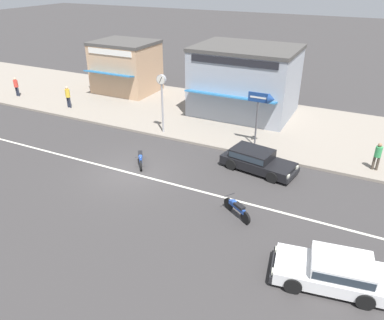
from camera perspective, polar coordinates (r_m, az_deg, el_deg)
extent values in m
plane|color=#383535|center=(20.23, -9.51, -1.93)|extent=(160.00, 160.00, 0.00)
cube|color=silver|center=(20.22, -9.51, -1.93)|extent=(50.40, 0.14, 0.01)
cube|color=gray|center=(27.89, 2.02, 6.99)|extent=(68.00, 10.00, 0.15)
cube|color=black|center=(20.36, 10.04, -0.48)|extent=(4.07, 2.24, 0.48)
cube|color=black|center=(20.30, 9.18, 0.99)|extent=(2.33, 1.80, 0.46)
cube|color=#28333D|center=(20.30, 9.18, 0.99)|extent=(2.25, 1.82, 0.29)
cube|color=black|center=(19.77, 15.12, -2.28)|extent=(0.38, 1.60, 0.28)
cube|color=white|center=(20.16, 15.72, -1.09)|extent=(0.12, 0.25, 0.14)
cube|color=white|center=(19.20, 14.47, -2.42)|extent=(0.12, 0.25, 0.14)
cylinder|color=black|center=(20.65, 13.93, -0.81)|extent=(0.63, 0.32, 0.60)
cylinder|color=black|center=(19.37, 12.13, -2.58)|extent=(0.63, 0.32, 0.60)
cylinder|color=black|center=(21.49, 8.11, 0.92)|extent=(0.63, 0.32, 0.60)
cylinder|color=black|center=(20.27, 6.02, -0.66)|extent=(0.63, 0.32, 0.60)
cube|color=white|center=(14.20, 20.08, -15.92)|extent=(3.85, 2.24, 0.48)
cube|color=white|center=(13.95, 21.92, -14.65)|extent=(2.21, 1.81, 0.46)
cube|color=#28333D|center=(13.95, 21.92, -14.65)|extent=(2.14, 1.83, 0.29)
cube|color=black|center=(14.18, 12.27, -15.27)|extent=(0.38, 1.65, 0.28)
cube|color=white|center=(13.60, 12.21, -16.28)|extent=(0.12, 0.25, 0.14)
cube|color=white|center=(14.49, 12.73, -13.15)|extent=(0.12, 0.25, 0.14)
cylinder|color=black|center=(13.60, 15.13, -17.93)|extent=(0.63, 0.31, 0.60)
cylinder|color=black|center=(14.79, 15.53, -13.64)|extent=(0.63, 0.31, 0.60)
cylinder|color=black|center=(13.87, 24.92, -18.89)|extent=(0.63, 0.31, 0.60)
cylinder|color=black|center=(15.04, 24.35, -14.60)|extent=(0.63, 0.31, 0.60)
cylinder|color=black|center=(20.26, -7.77, -0.85)|extent=(0.40, 0.52, 0.56)
cylinder|color=black|center=(21.35, -7.87, 0.70)|extent=(0.40, 0.52, 0.56)
cube|color=#23479E|center=(20.71, -7.86, 0.44)|extent=(0.71, 0.94, 0.18)
cube|color=black|center=(20.79, -7.89, 0.97)|extent=(0.51, 0.59, 0.12)
ellipsoid|color=#23479E|center=(20.47, -7.86, 0.47)|extent=(0.43, 0.47, 0.22)
cylinder|color=#232326|center=(20.06, -7.87, 0.46)|extent=(0.48, 0.34, 0.03)
cylinder|color=black|center=(17.01, 5.58, -6.67)|extent=(0.53, 0.39, 0.56)
cylinder|color=black|center=(16.23, 8.15, -8.71)|extent=(0.53, 0.39, 0.56)
cube|color=#23479E|center=(16.50, 6.87, -7.10)|extent=(0.95, 0.68, 0.18)
cube|color=black|center=(16.33, 7.22, -6.95)|extent=(0.59, 0.50, 0.12)
ellipsoid|color=#23479E|center=(16.58, 6.44, -6.41)|extent=(0.47, 0.42, 0.22)
cylinder|color=#232326|center=(16.72, 5.72, -5.30)|extent=(0.33, 0.49, 0.03)
cylinder|color=#9E9EA3|center=(24.07, -4.51, 7.77)|extent=(0.12, 0.12, 3.18)
cylinder|color=#9E9EA3|center=(23.51, -4.69, 12.13)|extent=(0.62, 0.18, 0.62)
cylinder|color=white|center=(23.43, -4.81, 12.08)|extent=(0.54, 0.02, 0.54)
cylinder|color=white|center=(23.59, -4.57, 12.19)|extent=(0.54, 0.02, 0.54)
cube|color=black|center=(23.42, -4.82, 12.07)|extent=(0.13, 0.01, 0.27)
cube|color=black|center=(23.42, -4.82, 12.07)|extent=(0.23, 0.01, 0.40)
cylinder|color=#4C4C51|center=(22.45, 9.76, 5.40)|extent=(0.10, 0.10, 2.75)
cube|color=navy|center=(21.86, 10.07, 9.38)|extent=(1.18, 0.06, 0.55)
cone|color=navy|center=(21.67, 12.03, 9.04)|extent=(0.36, 0.61, 0.61)
cube|color=white|center=(21.83, 10.04, 9.36)|extent=(0.95, 0.01, 0.10)
cylinder|color=#232838|center=(34.96, -25.17, 9.45)|extent=(0.14, 0.14, 0.77)
cylinder|color=#232838|center=(34.81, -24.95, 9.42)|extent=(0.14, 0.14, 0.77)
cylinder|color=#D63D33|center=(34.71, -25.28, 10.49)|extent=(0.34, 0.34, 0.58)
sphere|color=#D6AD89|center=(34.61, -25.41, 11.11)|extent=(0.21, 0.21, 0.21)
cylinder|color=#232838|center=(30.51, -18.39, 8.38)|extent=(0.14, 0.14, 0.82)
cylinder|color=#232838|center=(30.37, -18.11, 8.34)|extent=(0.14, 0.14, 0.82)
cylinder|color=gold|center=(30.23, -18.45, 9.64)|extent=(0.34, 0.34, 0.62)
sphere|color=#D6AD89|center=(30.12, -18.56, 10.40)|extent=(0.22, 0.22, 0.22)
cylinder|color=#4C4238|center=(22.04, 25.92, -0.37)|extent=(0.14, 0.14, 0.76)
cylinder|color=#4C4238|center=(22.05, 26.43, -0.48)|extent=(0.14, 0.14, 0.76)
cylinder|color=#389956|center=(21.78, 26.53, 1.13)|extent=(0.34, 0.34, 0.57)
sphere|color=#997051|center=(21.63, 26.74, 2.06)|extent=(0.21, 0.21, 0.21)
cube|color=#999EA8|center=(27.71, 8.06, 11.70)|extent=(6.95, 5.28, 4.54)
cube|color=#474442|center=(27.17, 8.40, 16.55)|extent=(7.09, 5.39, 0.24)
cube|color=#286BA3|center=(25.06, 5.76, 9.63)|extent=(6.26, 0.90, 0.28)
cube|color=black|center=(24.79, 6.29, 14.66)|extent=(5.91, 0.08, 0.44)
cube|color=tan|center=(33.18, -9.99, 13.63)|extent=(4.90, 4.04, 3.96)
cube|color=#474442|center=(32.76, -10.29, 17.20)|extent=(5.00, 4.12, 0.24)
cube|color=#286BA3|center=(31.34, -12.55, 12.73)|extent=(4.41, 0.90, 0.28)
cube|color=white|center=(31.24, -12.48, 15.74)|extent=(4.17, 0.08, 0.44)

